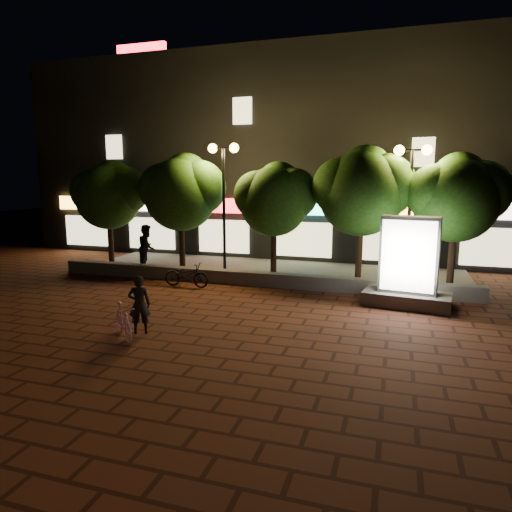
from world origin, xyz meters
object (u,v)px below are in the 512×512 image
at_px(street_lamp_left, 224,176).
at_px(scooter_pink, 123,322).
at_px(tree_far_left, 110,193).
at_px(street_lamp_right, 411,179).
at_px(tree_left, 182,190).
at_px(rider, 139,304).
at_px(scooter_parked, 187,275).
at_px(tree_far_right, 458,195).
at_px(pedestrian, 147,247).
at_px(tree_right, 363,188).
at_px(ad_kiosk, 408,270).
at_px(tree_mid, 276,197).

bearing_deg(street_lamp_left, scooter_pink, -87.85).
relative_size(tree_far_left, street_lamp_right, 0.93).
xyz_separation_m(tree_far_left, street_lamp_right, (12.45, -0.26, 0.60)).
xyz_separation_m(tree_left, rider, (2.37, -7.33, -2.68)).
height_order(tree_far_left, rider, tree_far_left).
xyz_separation_m(tree_far_left, scooter_parked, (4.81, -2.46, -2.84)).
distance_m(tree_far_right, pedestrian, 12.22).
xyz_separation_m(tree_far_right, rider, (-8.13, -7.33, -2.61)).
relative_size(street_lamp_right, scooter_parked, 2.91).
distance_m(tree_right, scooter_parked, 7.19).
bearing_deg(tree_far_left, rider, -51.29).
height_order(tree_left, street_lamp_left, street_lamp_left).
height_order(tree_far_left, tree_left, tree_left).
bearing_deg(tree_far_left, pedestrian, -12.75).
xyz_separation_m(street_lamp_left, rider, (0.43, -7.07, -3.27)).
bearing_deg(street_lamp_left, rider, -86.55).
distance_m(street_lamp_left, ad_kiosk, 7.95).
distance_m(scooter_pink, pedestrian, 8.31).
xyz_separation_m(tree_mid, rider, (-1.62, -7.33, -2.46)).
bearing_deg(street_lamp_right, tree_far_right, 9.61).
height_order(street_lamp_right, scooter_parked, street_lamp_right).
bearing_deg(scooter_parked, street_lamp_right, -74.32).
bearing_deg(rider, tree_far_left, -74.83).
bearing_deg(tree_far_right, rider, -137.95).
distance_m(tree_mid, street_lamp_left, 2.22).
distance_m(tree_far_left, tree_far_right, 14.00).
relative_size(street_lamp_left, scooter_pink, 3.48).
relative_size(tree_far_left, rider, 3.05).
height_order(tree_far_left, street_lamp_left, street_lamp_left).
relative_size(ad_kiosk, scooter_parked, 1.64).
distance_m(tree_left, ad_kiosk, 9.62).
height_order(ad_kiosk, rider, ad_kiosk).
bearing_deg(ad_kiosk, street_lamp_right, 90.18).
bearing_deg(tree_right, scooter_pink, -122.82).
relative_size(tree_mid, scooter_pink, 3.02).
distance_m(ad_kiosk, rider, 8.08).
height_order(tree_far_right, scooter_parked, tree_far_right).
height_order(tree_mid, scooter_pink, tree_mid).
relative_size(scooter_pink, rider, 0.98).
bearing_deg(street_lamp_right, tree_left, 178.32).
xyz_separation_m(street_lamp_left, street_lamp_right, (7.00, 0.00, -0.13)).
bearing_deg(rider, scooter_parked, -101.26).
distance_m(scooter_pink, scooter_parked, 5.48).
xyz_separation_m(tree_far_right, scooter_pink, (-8.27, -7.86, -2.92)).
bearing_deg(tree_far_right, ad_kiosk, -120.22).
distance_m(tree_far_right, street_lamp_left, 8.58).
distance_m(tree_left, street_lamp_right, 8.96).
bearing_deg(pedestrian, tree_left, -90.51).
bearing_deg(street_lamp_right, pedestrian, -178.94).
xyz_separation_m(scooter_pink, pedestrian, (-3.72, 7.41, 0.60)).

